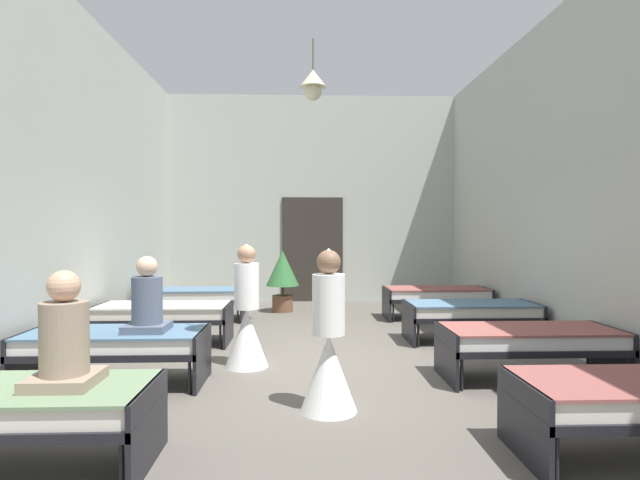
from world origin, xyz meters
The scene contains 14 objects.
ground_plane centered at (0.00, 0.00, -0.05)m, with size 7.20×11.04×0.10m, color #59544C.
room_shell centered at (0.00, 1.36, 2.38)m, with size 7.00×10.64×4.76m.
bed_left_row_0 centered at (-2.25, -2.85, 0.44)m, with size 1.90×0.84×0.57m.
bed_left_row_1 centered at (-2.25, -0.95, 0.44)m, with size 1.90×0.84×0.57m.
bed_right_row_1 centered at (2.25, -0.95, 0.44)m, with size 1.90×0.84×0.57m.
bed_left_row_2 centered at (-2.25, 0.95, 0.44)m, with size 1.90×0.84×0.57m.
bed_right_row_2 centered at (2.25, 0.95, 0.44)m, with size 1.90×0.84×0.57m.
bed_left_row_3 centered at (-2.25, 2.85, 0.44)m, with size 1.90×0.84×0.57m.
bed_right_row_3 centered at (2.25, 2.85, 0.44)m, with size 1.90×0.84×0.57m.
nurse_near_aisle centered at (-0.01, -1.82, 0.53)m, with size 0.52×0.52×1.49m.
nurse_mid_aisle centered at (-0.92, -0.31, 0.53)m, with size 0.52×0.52×1.49m.
patient_seated_primary centered at (-1.90, -2.83, 0.87)m, with size 0.44×0.44×0.80m.
patient_seated_secondary centered at (-1.90, -0.97, 0.87)m, with size 0.44×0.44×0.80m.
potted_plant centered at (-0.64, 3.74, 0.77)m, with size 0.66×0.66×1.24m.
Camera 1 is at (-0.26, -6.33, 1.65)m, focal length 28.05 mm.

